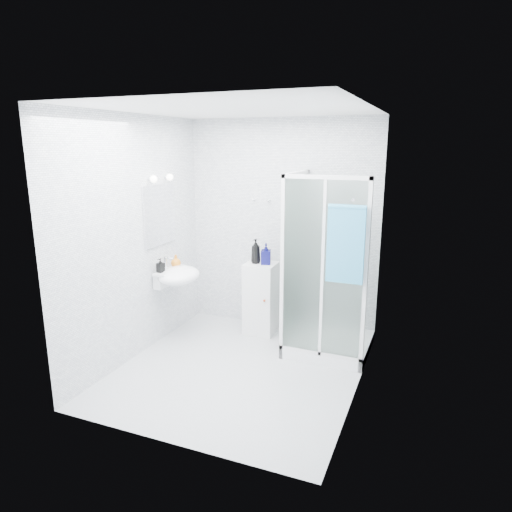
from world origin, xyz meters
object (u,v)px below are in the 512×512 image
at_px(shower_enclosure, 321,314).
at_px(shampoo_bottle_a, 256,251).
at_px(shampoo_bottle_b, 266,254).
at_px(storage_cabinet, 261,298).
at_px(hand_towel, 346,243).
at_px(soap_dispenser_black, 160,265).
at_px(soap_dispenser_orange, 176,261).
at_px(wall_basin, 177,276).

bearing_deg(shower_enclosure, shampoo_bottle_a, 164.88).
relative_size(shower_enclosure, shampoo_bottle_b, 7.85).
bearing_deg(shower_enclosure, storage_cabinet, 162.95).
bearing_deg(shampoo_bottle_a, shower_enclosure, -15.12).
height_order(hand_towel, soap_dispenser_black, hand_towel).
bearing_deg(shampoo_bottle_b, hand_towel, -31.18).
bearing_deg(shampoo_bottle_a, shampoo_bottle_b, 2.09).
relative_size(shampoo_bottle_b, soap_dispenser_orange, 1.67).
bearing_deg(storage_cabinet, hand_towel, -30.93).
bearing_deg(soap_dispenser_black, shower_enclosure, 14.60).
xyz_separation_m(wall_basin, shampoo_bottle_a, (0.77, 0.56, 0.24)).
relative_size(wall_basin, storage_cabinet, 0.63).
distance_m(hand_towel, shampoo_bottle_b, 1.30).
height_order(wall_basin, hand_towel, hand_towel).
bearing_deg(wall_basin, soap_dispenser_orange, 125.40).
xyz_separation_m(shampoo_bottle_a, shampoo_bottle_b, (0.13, 0.00, -0.02)).
distance_m(shower_enclosure, shampoo_bottle_a, 1.09).
relative_size(shampoo_bottle_a, shampoo_bottle_b, 1.17).
relative_size(hand_towel, shampoo_bottle_a, 2.58).
height_order(shower_enclosure, storage_cabinet, shower_enclosure).
bearing_deg(soap_dispenser_black, storage_cabinet, 36.84).
bearing_deg(soap_dispenser_black, wall_basin, 49.87).
relative_size(shower_enclosure, wall_basin, 3.57).
bearing_deg(soap_dispenser_orange, shampoo_bottle_a, 27.74).
distance_m(storage_cabinet, soap_dispenser_orange, 1.13).
bearing_deg(shower_enclosure, wall_basin, -169.19).
xyz_separation_m(shower_enclosure, soap_dispenser_black, (-1.78, -0.46, 0.50)).
xyz_separation_m(shower_enclosure, hand_towel, (0.31, -0.40, 0.92)).
relative_size(shower_enclosure, shampoo_bottle_a, 6.68).
bearing_deg(shampoo_bottle_a, soap_dispenser_orange, -152.26).
bearing_deg(storage_cabinet, shampoo_bottle_a, -169.88).
height_order(wall_basin, soap_dispenser_orange, soap_dispenser_orange).
bearing_deg(soap_dispenser_orange, wall_basin, -54.60).
xyz_separation_m(wall_basin, hand_towel, (1.96, -0.09, 0.57)).
xyz_separation_m(hand_towel, soap_dispenser_black, (-2.09, -0.06, -0.42)).
height_order(hand_towel, shampoo_bottle_b, hand_towel).
distance_m(shampoo_bottle_a, soap_dispenser_orange, 0.96).
bearing_deg(shower_enclosure, soap_dispenser_orange, -173.26).
distance_m(storage_cabinet, soap_dispenser_black, 1.29).
distance_m(shampoo_bottle_a, shampoo_bottle_b, 0.13).
xyz_separation_m(shampoo_bottle_a, soap_dispenser_black, (-0.89, -0.70, -0.09)).
bearing_deg(soap_dispenser_black, shampoo_bottle_b, 34.73).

